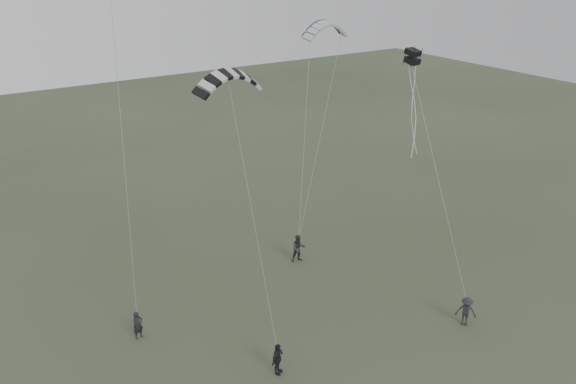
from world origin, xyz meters
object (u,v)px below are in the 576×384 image
flyer_center (278,359)px  kite_pale_large (326,23)px  flyer_left (138,325)px  kite_striped (229,74)px  kite_box (413,56)px  flyer_far (466,311)px  flyer_right (299,248)px

flyer_center → kite_pale_large: size_ratio=0.50×
flyer_left → kite_pale_large: 21.86m
flyer_left → flyer_center: size_ratio=0.93×
kite_striped → kite_box: 11.55m
flyer_center → kite_striped: kite_striped is taller
kite_striped → kite_box: (11.48, 1.14, -0.55)m
kite_box → flyer_far: bearing=-97.1°
flyer_center → flyer_far: size_ratio=0.98×
flyer_right → flyer_center: 10.78m
flyer_right → flyer_far: 11.33m
flyer_left → kite_box: bearing=-24.8°
flyer_right → flyer_center: size_ratio=1.12×
kite_box → kite_striped: bearing=177.5°
flyer_right → kite_pale_large: 14.76m
kite_striped → kite_box: size_ratio=4.15×
kite_striped → flyer_left: bearing=125.7°
flyer_center → flyer_far: bearing=-42.5°
flyer_left → flyer_center: 7.90m
flyer_left → flyer_center: flyer_center is taller
flyer_right → kite_striped: 16.69m
flyer_right → kite_striped: size_ratio=0.63×
flyer_center → kite_box: kite_box is taller
flyer_right → flyer_far: flyer_right is taller
kite_pale_large → kite_striped: bearing=-146.3°
flyer_left → flyer_far: (15.39, -8.65, 0.08)m
flyer_right → kite_striped: (-7.76, -6.25, 13.39)m
flyer_right → flyer_center: bearing=-114.2°
flyer_right → flyer_left: bearing=-155.0°
kite_striped → flyer_right: bearing=32.5°
flyer_center → kite_pale_large: bearing=16.3°
flyer_left → kite_pale_large: bearing=5.9°
flyer_far → kite_pale_large: 19.76m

